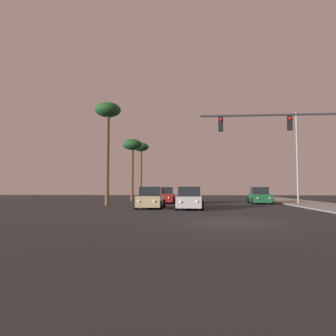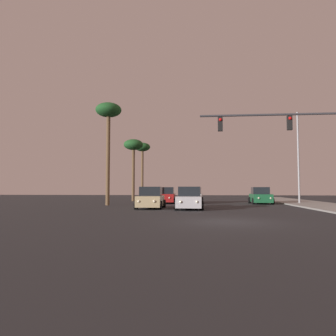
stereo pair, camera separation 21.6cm
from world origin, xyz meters
TOP-DOWN VIEW (x-y plane):
  - ground_plane at (0.00, 0.00)m, footprint 120.00×120.00m
  - car_silver at (-1.95, 9.13)m, footprint 2.04×4.32m
  - car_green at (4.94, 18.43)m, footprint 2.04×4.34m
  - car_tan at (-4.99, 9.82)m, footprint 2.04×4.33m
  - car_white at (-1.85, 19.23)m, footprint 2.04×4.34m
  - car_red at (-4.70, 18.73)m, footprint 2.04×4.34m
  - traffic_light_mast at (4.90, 5.53)m, footprint 8.75×0.36m
  - street_lamp at (8.40, 17.68)m, footprint 1.74×0.24m
  - palm_tree_mid at (-9.26, 24.00)m, footprint 2.40×2.40m
  - palm_tree_near at (-9.62, 14.00)m, footprint 2.40×2.40m
  - palm_tree_far at (-9.89, 34.00)m, footprint 2.40×2.40m

SIDE VIEW (x-z plane):
  - ground_plane at x=0.00m, z-range 0.00..0.00m
  - car_silver at x=-1.95m, z-range -0.08..1.60m
  - car_green at x=4.94m, z-range -0.08..1.60m
  - car_tan at x=-4.99m, z-range -0.08..1.60m
  - car_white at x=-1.85m, z-range -0.08..1.60m
  - car_red at x=-4.70m, z-range -0.08..1.60m
  - traffic_light_mast at x=4.90m, z-range 1.55..8.05m
  - street_lamp at x=8.40m, z-range 0.62..9.62m
  - palm_tree_mid at x=-9.26m, z-range 2.77..10.37m
  - palm_tree_far at x=-9.89m, z-range 3.16..11.74m
  - palm_tree_near at x=-9.62m, z-range 3.52..13.05m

